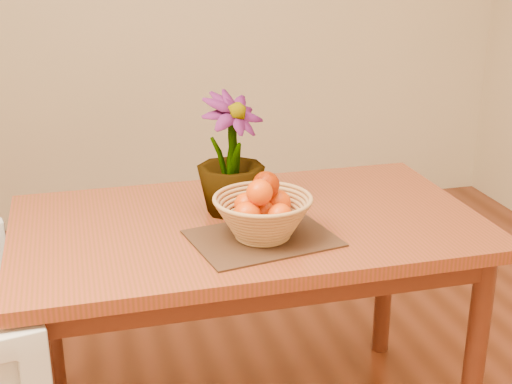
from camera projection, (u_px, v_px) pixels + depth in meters
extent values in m
cube|color=maroon|center=(248.00, 226.00, 2.15)|extent=(1.40, 0.80, 0.04)
cube|color=#4B1F11|center=(248.00, 244.00, 2.17)|extent=(1.28, 0.68, 0.08)
cylinder|color=#4B1F11|center=(475.00, 360.00, 2.14)|extent=(0.06, 0.06, 0.71)
cylinder|color=#4B1F11|center=(49.00, 310.00, 2.42)|extent=(0.06, 0.06, 0.71)
cylinder|color=#4B1F11|center=(385.00, 269.00, 2.72)|extent=(0.06, 0.06, 0.71)
cube|color=#3E2216|center=(263.00, 238.00, 2.01)|extent=(0.43, 0.36, 0.01)
cylinder|color=#B2764A|center=(263.00, 236.00, 2.01)|extent=(0.14, 0.14, 0.01)
sphere|color=#E14803|center=(263.00, 211.00, 1.98)|extent=(0.06, 0.06, 0.06)
sphere|color=#E14803|center=(278.00, 203.00, 2.02)|extent=(0.08, 0.08, 0.08)
sphere|color=#E14803|center=(246.00, 205.00, 2.02)|extent=(0.07, 0.07, 0.07)
sphere|color=#E14803|center=(247.00, 215.00, 1.94)|extent=(0.08, 0.08, 0.08)
sphere|color=#E14803|center=(280.00, 216.00, 1.94)|extent=(0.07, 0.07, 0.07)
sphere|color=#E14803|center=(266.00, 185.00, 1.98)|extent=(0.08, 0.08, 0.08)
sphere|color=#E14803|center=(259.00, 193.00, 1.93)|extent=(0.07, 0.07, 0.07)
sphere|color=#E14803|center=(266.00, 185.00, 1.98)|extent=(0.08, 0.08, 0.08)
imported|color=#194915|center=(231.00, 155.00, 2.14)|extent=(0.29, 0.29, 0.37)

